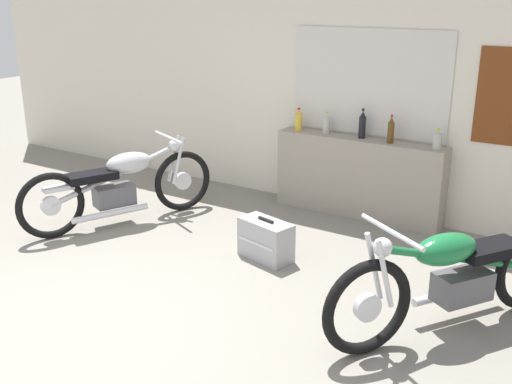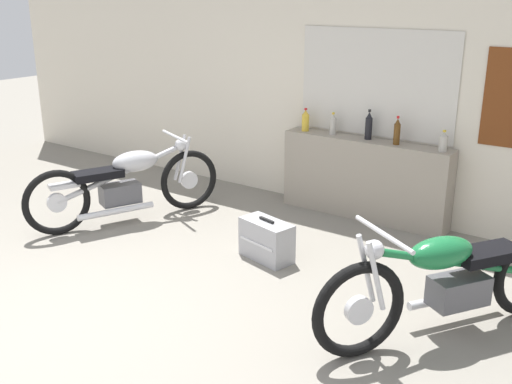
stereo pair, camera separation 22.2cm
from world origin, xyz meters
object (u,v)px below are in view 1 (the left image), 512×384
Objects in this scene: bottle_left_center at (326,124)px; motorcycle_green at (456,275)px; bottle_leftmost at (299,120)px; bottle_center at (362,125)px; bottle_rightmost at (437,140)px; hard_case_silver at (266,240)px; bottle_right_center at (391,131)px; motorcycle_silver at (120,185)px.

bottle_left_center reaches higher than motorcycle_green.
bottle_leftmost is 0.74m from bottle_center.
bottle_leftmost is 1.55m from bottle_rightmost.
bottle_center reaches higher than bottle_left_center.
hard_case_silver is (-1.06, -1.48, -0.77)m from bottle_rightmost.
bottle_right_center reaches higher than bottle_rightmost.
hard_case_silver is (1.75, 0.06, -0.24)m from motorcycle_silver.
bottle_right_center is 1.39× the size of bottle_rightmost.
bottle_left_center is 2.70m from motorcycle_green.
bottle_left_center reaches higher than motorcycle_silver.
hard_case_silver is (0.50, -1.49, -0.79)m from bottle_leftmost.
bottle_left_center is 0.43× the size of hard_case_silver.
bottle_rightmost is at bearing -0.28° from bottle_right_center.
bottle_leftmost is at bearing 50.93° from motorcycle_silver.
bottle_left_center is (0.33, 0.02, -0.01)m from bottle_leftmost.
motorcycle_green is 3.37× the size of hard_case_silver.
bottle_center is at bearing 2.34° from bottle_left_center.
bottle_right_center is (1.08, -0.00, 0.02)m from bottle_leftmost.
hard_case_silver is at bearing 170.47° from motorcycle_green.
bottle_leftmost is at bearing 179.75° from bottle_right_center.
bottle_leftmost is 1.06× the size of bottle_left_center.
bottle_left_center is at bearing 96.21° from hard_case_silver.
bottle_leftmost is 0.33m from bottle_left_center.
bottle_right_center is 2.85m from motorcycle_silver.
bottle_center is 1.49× the size of bottle_rightmost.
bottle_right_center is 0.15× the size of motorcycle_silver.
bottle_leftmost is 2.07m from motorcycle_silver.
bottle_leftmost is at bearing -176.91° from bottle_center.
bottle_rightmost is 3.25m from motorcycle_silver.
bottle_left_center is 0.41m from bottle_center.
bottle_leftmost is at bearing 108.42° from hard_case_silver.
bottle_rightmost is 1.98m from hard_case_silver.
bottle_left_center is 0.13× the size of motorcycle_green.
motorcycle_silver is 3.57× the size of hard_case_silver.
bottle_center is (0.41, 0.02, 0.03)m from bottle_left_center.
bottle_center is 0.34m from bottle_right_center.
bottle_center is 0.81m from bottle_rightmost.
bottle_rightmost is at bearing -1.42° from bottle_left_center.
bottle_center is at bearing 80.79° from hard_case_silver.
bottle_leftmost is 0.13× the size of motorcycle_silver.
bottle_right_center is 0.53× the size of hard_case_silver.
bottle_right_center is at bearing 179.72° from bottle_rightmost.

